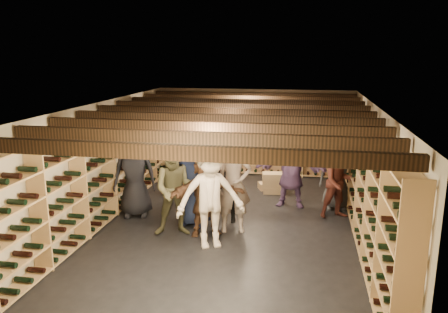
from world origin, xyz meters
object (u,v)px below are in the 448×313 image
Objects in this scene: crate_stack_left at (194,179)px; person_12 at (338,173)px; person_3 at (210,196)px; person_11 at (291,169)px; person_7 at (234,185)px; person_0 at (135,174)px; person_10 at (206,161)px; person_2 at (176,190)px; person_5 at (206,195)px; person_6 at (193,180)px; person_8 at (339,182)px; crate_loose at (269,186)px; crate_stack_right at (273,183)px; person_1 at (226,178)px.

person_12 is at bearing -8.91° from crate_stack_left.
person_3 is 2.78m from person_11.
person_0 is at bearing 152.76° from person_7.
person_12 is (2.97, 0.00, -0.13)m from person_10.
person_2 is 1.05× the size of person_11.
person_5 is 3.18m from person_12.
person_11 reaches higher than crate_stack_left.
person_11 is (1.53, 1.91, 0.06)m from person_5.
person_10 is (-0.92, 1.67, 0.01)m from person_7.
person_6 is 1.20× the size of person_8.
crate_loose is 0.27× the size of person_7.
person_1 is at bearing -111.72° from crate_stack_right.
person_10 reaches higher than person_7.
person_6 is (-0.61, -0.31, 0.02)m from person_1.
person_11 is at bearing 40.08° from person_1.
person_8 is 0.94× the size of person_12.
person_11 reaches higher than crate_stack_right.
person_1 is 0.55m from person_7.
person_11 is (1.03, 1.67, -0.09)m from person_7.
person_7 is at bearing -118.64° from person_11.
person_11 is (3.22, 1.21, -0.06)m from person_0.
crate_stack_right is 3.49m from person_3.
person_3 is 1.21× the size of person_5.
person_3 is 1.16× the size of person_12.
person_5 is (-0.94, -3.05, 0.70)m from crate_loose.
person_10 reaches higher than person_1.
crate_stack_right is at bearing 65.53° from person_1.
crate_loose is 0.26× the size of person_3.
person_10 is at bearing 147.12° from person_8.
crate_stack_right is 2.82m from person_6.
person_1 reaches higher than person_8.
person_6 is 3.04m from person_8.
person_2 is 1.09× the size of person_12.
person_7 is (1.36, -2.21, 0.60)m from crate_stack_left.
crate_stack_left reaches higher than crate_loose.
person_11 is at bearing 128.76° from person_8.
person_6 is at bearing -121.19° from crate_stack_right.
crate_stack_left is at bearing 85.45° from person_3.
person_0 is 0.98× the size of person_6.
person_2 is 0.94× the size of person_10.
person_10 reaches higher than crate_loose.
person_0 is (-2.76, -2.07, 0.65)m from crate_stack_right.
crate_stack_right is 3.51m from person_0.
person_10 reaches higher than person_11.
person_1 is 1.36m from person_10.
person_6 is 0.98× the size of person_10.
crate_stack_left is 2.66m from person_7.
person_7 is at bearing -173.65° from person_8.
person_7 is at bearing 2.68° from person_5.
person_1 is 0.98× the size of person_6.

